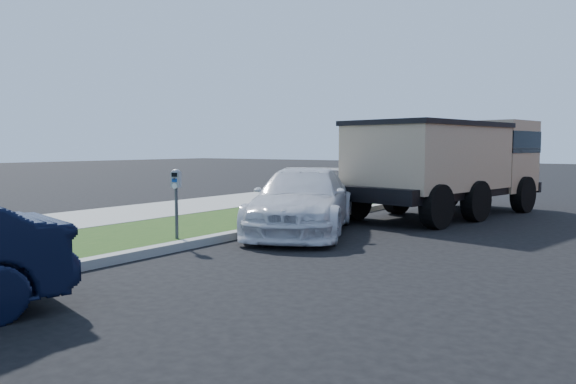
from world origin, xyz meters
The scene contains 5 objects.
ground centered at (0.00, 0.00, 0.00)m, with size 120.00×120.00×0.00m, color black.
streetside centered at (-5.57, 2.00, 0.07)m, with size 6.12×50.00×0.15m.
parking_meter centered at (-2.98, -0.44, 1.09)m, with size 0.21×0.17×1.33m.
white_wagon centered at (-1.97, 2.41, 0.70)m, with size 1.95×4.80×1.39m, color silver.
dump_truck centered at (-0.37, 7.37, 1.48)m, with size 3.71×7.05×2.63m.
Camera 1 is at (4.85, -7.88, 1.88)m, focal length 35.00 mm.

